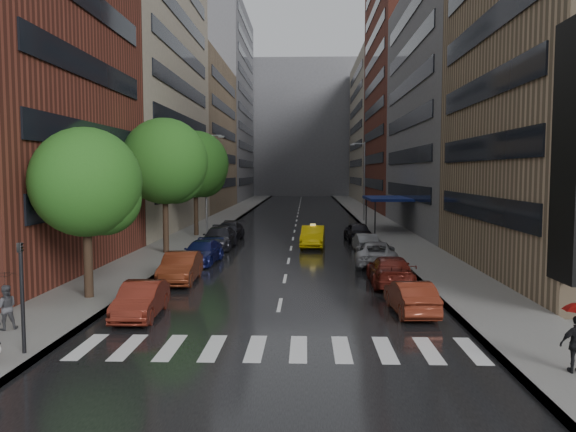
{
  "coord_description": "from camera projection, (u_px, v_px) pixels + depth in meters",
  "views": [
    {
      "loc": [
        1.14,
        -19.84,
        5.77
      ],
      "look_at": [
        0.0,
        14.98,
        3.0
      ],
      "focal_mm": 35.0,
      "sensor_mm": 36.0,
      "label": 1
    }
  ],
  "objects": [
    {
      "name": "sidewalk_right",
      "position": [
        369.0,
        217.0,
        69.78
      ],
      "size": [
        4.0,
        140.0,
        0.15
      ],
      "primitive_type": "cube",
      "color": "gray",
      "rests_on": "ground"
    },
    {
      "name": "buildings_left",
      "position": [
        191.0,
        98.0,
        78.06
      ],
      "size": [
        8.0,
        108.0,
        38.0
      ],
      "color": "maroon",
      "rests_on": "ground"
    },
    {
      "name": "road",
      "position": [
        297.0,
        218.0,
        70.08
      ],
      "size": [
        14.0,
        140.0,
        0.01
      ],
      "primitive_type": "cube",
      "color": "black",
      "rests_on": "ground"
    },
    {
      "name": "tree_mid",
      "position": [
        165.0,
        161.0,
        38.52
      ],
      "size": [
        5.92,
        5.92,
        9.44
      ],
      "color": "#382619",
      "rests_on": "ground"
    },
    {
      "name": "parked_cars_left",
      "position": [
        208.0,
        247.0,
        37.26
      ],
      "size": [
        2.39,
        30.02,
        1.6
      ],
      "color": "#591B11",
      "rests_on": "ground"
    },
    {
      "name": "building_far",
      "position": [
        302.0,
        129.0,
        136.57
      ],
      "size": [
        40.0,
        14.0,
        32.0
      ],
      "primitive_type": "cube",
      "color": "slate",
      "rests_on": "ground"
    },
    {
      "name": "crosswalk",
      "position": [
        277.0,
        349.0,
        18.26
      ],
      "size": [
        13.15,
        2.8,
        0.01
      ],
      "color": "silver",
      "rests_on": "ground"
    },
    {
      "name": "street_lamp_right",
      "position": [
        364.0,
        179.0,
        64.46
      ],
      "size": [
        1.74,
        0.22,
        9.0
      ],
      "color": "gray",
      "rests_on": "sidewalk_right"
    },
    {
      "name": "awning",
      "position": [
        387.0,
        199.0,
        54.59
      ],
      "size": [
        4.0,
        8.0,
        3.12
      ],
      "color": "navy",
      "rests_on": "sidewalk_right"
    },
    {
      "name": "tree_far",
      "position": [
        195.0,
        164.0,
        49.19
      ],
      "size": [
        5.86,
        5.86,
        9.34
      ],
      "color": "#382619",
      "rests_on": "ground"
    },
    {
      "name": "buildings_right",
      "position": [
        410.0,
        102.0,
        75.08
      ],
      "size": [
        8.05,
        109.1,
        36.0
      ],
      "color": "#937A5B",
      "rests_on": "ground"
    },
    {
      "name": "sidewalk_left",
      "position": [
        226.0,
        217.0,
        70.37
      ],
      "size": [
        4.0,
        140.0,
        0.15
      ],
      "primitive_type": "cube",
      "color": "gray",
      "rests_on": "ground"
    },
    {
      "name": "ground",
      "position": [
        274.0,
        331.0,
        20.26
      ],
      "size": [
        220.0,
        220.0,
        0.0
      ],
      "primitive_type": "plane",
      "color": "gray",
      "rests_on": "ground"
    },
    {
      "name": "ped_black_umbrella",
      "position": [
        5.0,
        295.0,
        19.88
      ],
      "size": [
        0.98,
        0.98,
        2.09
      ],
      "color": "#444448",
      "rests_on": "sidewalk_left"
    },
    {
      "name": "street_lamp_left",
      "position": [
        207.0,
        181.0,
        50.02
      ],
      "size": [
        1.74,
        0.22,
        9.0
      ],
      "color": "gray",
      "rests_on": "sidewalk_left"
    },
    {
      "name": "tree_near",
      "position": [
        86.0,
        182.0,
        24.76
      ],
      "size": [
        4.85,
        4.85,
        7.73
      ],
      "color": "#382619",
      "rests_on": "ground"
    },
    {
      "name": "taxi",
      "position": [
        313.0,
        236.0,
        42.86
      ],
      "size": [
        2.02,
        5.02,
        1.62
      ],
      "primitive_type": "imported",
      "rotation": [
        0.0,
        0.0,
        -0.06
      ],
      "color": "yellow",
      "rests_on": "ground"
    },
    {
      "name": "parked_cars_right",
      "position": [
        375.0,
        253.0,
        34.77
      ],
      "size": [
        2.98,
        28.52,
        1.59
      ],
      "color": "maroon",
      "rests_on": "ground"
    },
    {
      "name": "traffic_light",
      "position": [
        22.0,
        287.0,
        17.23
      ],
      "size": [
        0.18,
        0.15,
        3.45
      ],
      "color": "black",
      "rests_on": "sidewalk_left"
    }
  ]
}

